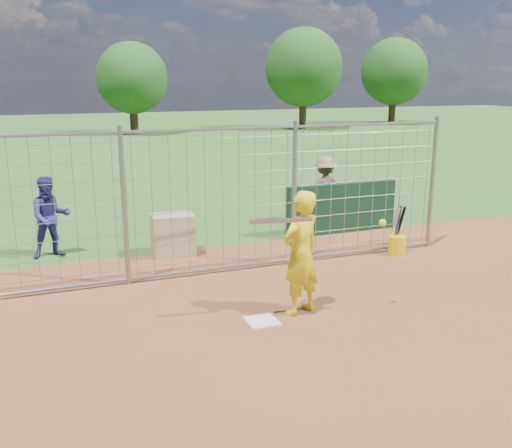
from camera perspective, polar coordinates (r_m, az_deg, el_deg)
name	(u,v)px	position (r m, az deg, el deg)	size (l,w,h in m)	color
ground	(257,316)	(8.29, 0.07, -9.21)	(100.00, 100.00, 0.00)	#2D591E
infield_dirt	(370,434)	(5.93, 11.35, -19.90)	(18.00, 18.00, 0.00)	brown
home_plate	(262,321)	(8.11, 0.59, -9.68)	(0.43, 0.43, 0.02)	silver
dugout_wall	(341,208)	(12.63, 8.54, 1.59)	(2.60, 0.20, 1.10)	#11381E
batter	(301,253)	(8.12, 4.49, -2.94)	(0.66, 0.43, 1.81)	yellow
bystander_a	(50,217)	(11.41, -19.87, 0.65)	(0.75, 0.59, 1.55)	navy
bystander_c	(325,190)	(13.42, 6.89, 3.42)	(1.01, 0.58, 1.57)	#8F664E
equipment_bin	(173,235)	(11.03, -8.30, -1.08)	(0.80, 0.55, 0.80)	tan
equipment_in_play	(306,221)	(7.72, 5.05, 0.28)	(1.94, 0.36, 0.20)	silver
bucket_with_bats	(397,242)	(11.30, 13.91, -1.81)	(0.34, 0.37, 0.98)	yellow
backstop_fence	(214,203)	(9.70, -4.23, 2.11)	(9.08, 0.08, 2.60)	gray
tree_line	(133,71)	(35.69, -12.17, 14.76)	(44.66, 6.72, 6.48)	#3F2B19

